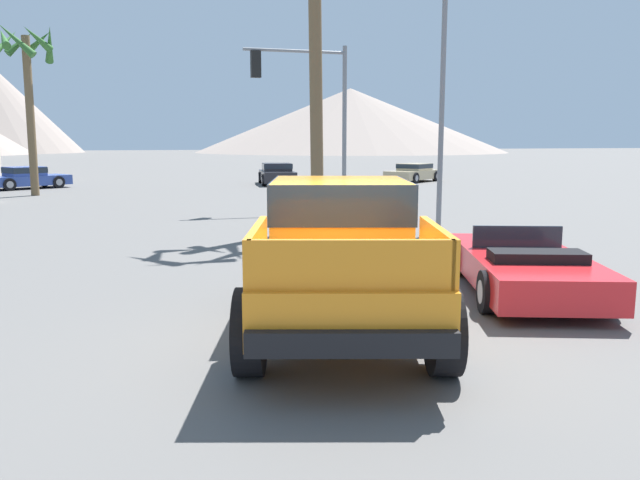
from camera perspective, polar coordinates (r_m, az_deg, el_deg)
name	(u,v)px	position (r m, az deg, el deg)	size (l,w,h in m)	color
ground_plane	(340,345)	(7.81, 1.87, -9.55)	(320.00, 320.00, 0.00)	#5B5956
orange_pickup_truck	(341,245)	(8.34, 1.93, -0.46)	(3.35, 5.26, 1.95)	orange
red_convertible_car	(523,267)	(10.82, 18.10, -2.40)	(3.07, 4.59, 1.05)	red
parked_car_tan	(414,172)	(38.44, 8.58, 6.14)	(4.47, 3.94, 1.11)	tan
parked_car_blue	(26,177)	(36.06, -25.26, 5.20)	(4.40, 3.63, 1.14)	#334C9E
parked_car_dark	(277,174)	(35.92, -3.94, 6.08)	(2.31, 4.25, 1.21)	#232328
traffic_light_crosswalk	(307,95)	(22.85, -1.18, 13.08)	(3.78, 0.38, 5.85)	slate
street_lamp_post	(444,30)	(17.51, 11.29, 18.32)	(0.90, 0.24, 9.09)	slate
palm_tree_short	(26,69)	(31.57, -25.27, 13.94)	(2.91, 2.73, 7.55)	brown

